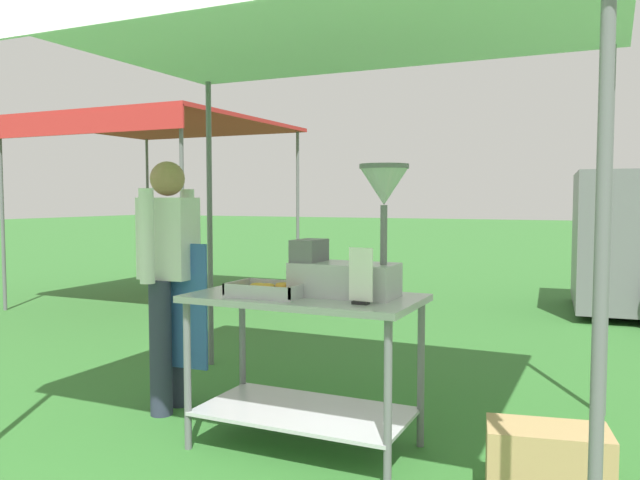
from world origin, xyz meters
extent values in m
plane|color=#33702D|center=(0.00, 6.00, 0.00)|extent=(70.00, 70.00, 0.00)
cylinder|color=slate|center=(1.76, 0.13, 1.16)|extent=(0.04, 0.04, 2.31)
cylinder|color=slate|center=(-1.21, 2.36, 1.16)|extent=(0.04, 0.04, 2.31)
cylinder|color=slate|center=(1.76, 2.36, 1.16)|extent=(0.04, 0.04, 2.31)
cube|color=white|center=(0.28, 1.24, 2.34)|extent=(3.17, 2.43, 0.05)
cube|color=#B7B7BC|center=(0.28, 1.09, 0.83)|extent=(1.25, 0.67, 0.04)
cube|color=#B7B7BC|center=(0.28, 1.09, 0.20)|extent=(1.15, 0.61, 0.02)
cylinder|color=slate|center=(-0.30, 0.81, 0.41)|extent=(0.04, 0.04, 0.81)
cylinder|color=slate|center=(0.85, 0.81, 0.41)|extent=(0.04, 0.04, 0.81)
cylinder|color=slate|center=(-0.30, 1.38, 0.41)|extent=(0.04, 0.04, 0.81)
cylinder|color=slate|center=(0.85, 1.38, 0.41)|extent=(0.04, 0.04, 0.81)
cube|color=#B7B7BC|center=(0.11, 0.98, 0.86)|extent=(0.40, 0.27, 0.01)
cube|color=#B7B7BC|center=(0.11, 0.85, 0.89)|extent=(0.40, 0.01, 0.06)
cube|color=#B7B7BC|center=(0.11, 1.11, 0.89)|extent=(0.40, 0.01, 0.06)
cube|color=#B7B7BC|center=(-0.09, 0.98, 0.89)|extent=(0.01, 0.27, 0.06)
cube|color=#B7B7BC|center=(0.31, 0.98, 0.89)|extent=(0.01, 0.27, 0.06)
torus|color=gold|center=(-0.01, 1.06, 0.88)|extent=(0.09, 0.09, 0.03)
torus|color=gold|center=(0.04, 0.93, 0.88)|extent=(0.12, 0.12, 0.03)
torus|color=gold|center=(0.26, 0.94, 0.88)|extent=(0.11, 0.11, 0.03)
torus|color=gold|center=(0.15, 1.05, 0.88)|extent=(0.10, 0.10, 0.03)
torus|color=gold|center=(0.24, 1.04, 0.88)|extent=(0.09, 0.09, 0.03)
torus|color=gold|center=(0.15, 0.92, 0.88)|extent=(0.12, 0.12, 0.03)
torus|color=gold|center=(0.09, 1.01, 0.88)|extent=(0.11, 0.11, 0.03)
torus|color=gold|center=(-0.02, 0.98, 0.88)|extent=(0.12, 0.12, 0.03)
torus|color=gold|center=(0.06, 0.96, 0.90)|extent=(0.12, 0.12, 0.03)
torus|color=gold|center=(0.05, 0.98, 0.90)|extent=(0.10, 0.10, 0.03)
torus|color=gold|center=(0.10, 0.97, 0.90)|extent=(0.10, 0.10, 0.03)
torus|color=gold|center=(0.11, 0.98, 0.90)|extent=(0.09, 0.09, 0.03)
torus|color=gold|center=(0.17, 1.04, 0.90)|extent=(0.10, 0.10, 0.03)
torus|color=gold|center=(0.18, 0.99, 0.88)|extent=(0.09, 0.09, 0.03)
cube|color=#B7B7BC|center=(0.49, 1.14, 0.94)|extent=(0.56, 0.28, 0.18)
cube|color=slate|center=(0.28, 1.14, 1.09)|extent=(0.14, 0.22, 0.12)
cylinder|color=slate|center=(0.71, 1.14, 1.18)|extent=(0.04, 0.04, 0.31)
cone|color=#B7B7BC|center=(0.71, 1.14, 1.43)|extent=(0.24, 0.24, 0.19)
cylinder|color=slate|center=(0.71, 1.14, 1.54)|extent=(0.26, 0.26, 0.02)
cube|color=black|center=(0.66, 0.94, 0.86)|extent=(0.08, 0.05, 0.02)
cube|color=white|center=(0.66, 0.94, 1.00)|extent=(0.13, 0.02, 0.27)
cylinder|color=#2D3347|center=(-0.80, 1.39, 0.43)|extent=(0.14, 0.14, 0.86)
cylinder|color=#2D3347|center=(-0.79, 1.19, 0.43)|extent=(0.14, 0.14, 0.86)
cube|color=silver|center=(-0.79, 1.29, 1.12)|extent=(0.35, 0.24, 0.52)
cube|color=#335BA3|center=(-0.67, 1.30, 0.69)|extent=(0.32, 0.03, 0.80)
cylinder|color=silver|center=(-0.80, 1.51, 1.15)|extent=(0.09, 0.09, 0.58)
cylinder|color=silver|center=(-0.78, 1.07, 1.15)|extent=(0.09, 0.09, 0.58)
sphere|color=#A87A56|center=(-0.79, 1.29, 1.50)|extent=(0.22, 0.22, 0.22)
cube|color=tan|center=(1.55, 1.02, 0.17)|extent=(0.59, 0.39, 0.33)
cylinder|color=slate|center=(-4.99, 3.44, 1.16)|extent=(0.04, 0.04, 2.32)
cylinder|color=slate|center=(-2.30, 3.44, 1.16)|extent=(0.04, 0.04, 2.32)
cylinder|color=slate|center=(-4.99, 6.12, 1.16)|extent=(0.04, 0.04, 2.32)
cylinder|color=slate|center=(-2.30, 6.12, 1.16)|extent=(0.04, 0.04, 2.32)
cube|color=red|center=(-3.65, 4.78, 2.34)|extent=(2.89, 2.88, 0.05)
cube|color=red|center=(-3.65, 3.35, 2.21)|extent=(2.89, 0.02, 0.24)
camera|label=1|loc=(1.79, -1.99, 1.37)|focal=35.71mm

